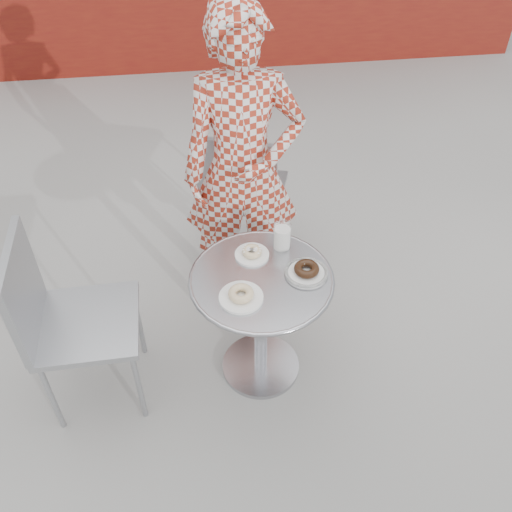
{
  "coord_description": "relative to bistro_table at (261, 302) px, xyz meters",
  "views": [
    {
      "loc": [
        -0.26,
        -1.75,
        2.47
      ],
      "look_at": [
        -0.02,
        0.09,
        0.73
      ],
      "focal_mm": 40.0,
      "sensor_mm": 36.0,
      "label": 1
    }
  ],
  "objects": [
    {
      "name": "plate_near",
      "position": [
        -0.1,
        -0.11,
        0.18
      ],
      "size": [
        0.19,
        0.19,
        0.05
      ],
      "rotation": [
        0.0,
        0.0,
        -0.3
      ],
      "color": "white",
      "rests_on": "bistro_table"
    },
    {
      "name": "bistro_table",
      "position": [
        0.0,
        0.0,
        0.0
      ],
      "size": [
        0.66,
        0.66,
        0.67
      ],
      "rotation": [
        0.0,
        0.0,
        0.24
      ],
      "color": "#B3B3B8",
      "rests_on": "ground"
    },
    {
      "name": "plate_far",
      "position": [
        -0.02,
        0.15,
        0.18
      ],
      "size": [
        0.16,
        0.16,
        0.04
      ],
      "rotation": [
        0.0,
        0.0,
        -0.24
      ],
      "color": "white",
      "rests_on": "bistro_table"
    },
    {
      "name": "chair_far",
      "position": [
        0.02,
        0.91,
        -0.22
      ],
      "size": [
        0.56,
        0.57,
        0.93
      ],
      "rotation": [
        0.0,
        0.0,
        2.81
      ],
      "color": "#9B9EA2",
      "rests_on": "ground"
    },
    {
      "name": "seated_person",
      "position": [
        -0.02,
        0.59,
        0.33
      ],
      "size": [
        0.62,
        0.42,
        1.67
      ],
      "primitive_type": "imported",
      "rotation": [
        0.0,
        0.0,
        -0.03
      ],
      "color": "maroon",
      "rests_on": "ground"
    },
    {
      "name": "chair_left",
      "position": [
        -0.81,
        -0.02,
        -0.21
      ],
      "size": [
        0.47,
        0.47,
        0.96
      ],
      "rotation": [
        0.0,
        0.0,
        1.59
      ],
      "color": "#9B9EA2",
      "rests_on": "ground"
    },
    {
      "name": "plate_checker",
      "position": [
        0.2,
        -0.0,
        0.18
      ],
      "size": [
        0.2,
        0.2,
        0.05
      ],
      "rotation": [
        0.0,
        0.0,
        0.05
      ],
      "color": "white",
      "rests_on": "bistro_table"
    },
    {
      "name": "ground",
      "position": [
        0.01,
        -0.02,
        -0.5
      ],
      "size": [
        60.0,
        60.0,
        0.0
      ],
      "primitive_type": "plane",
      "color": "#AAA7A2",
      "rests_on": "ground"
    },
    {
      "name": "milk_cup",
      "position": [
        0.12,
        0.19,
        0.22
      ],
      "size": [
        0.08,
        0.08,
        0.13
      ],
      "rotation": [
        0.0,
        0.0,
        0.15
      ],
      "color": "white",
      "rests_on": "bistro_table"
    }
  ]
}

